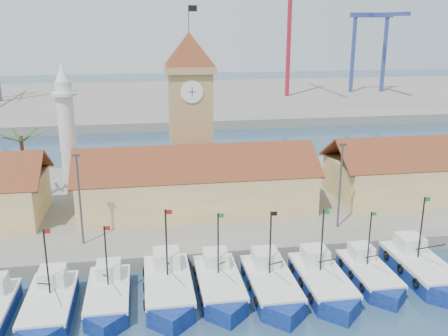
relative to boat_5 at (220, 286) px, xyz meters
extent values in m
plane|color=navy|center=(-0.04, -2.97, -0.77)|extent=(400.00, 400.00, 0.00)
cube|color=gray|center=(-0.04, 21.03, -0.02)|extent=(140.00, 32.00, 1.50)
cube|color=gray|center=(-0.04, 107.03, 0.23)|extent=(240.00, 80.00, 2.00)
cube|color=navy|center=(-13.67, -0.73, -0.27)|extent=(3.52, 7.96, 1.81)
cube|color=silver|center=(-13.67, -0.73, 0.64)|extent=(3.59, 8.18, 0.35)
cube|color=silver|center=(-13.67, 1.26, 1.44)|extent=(2.11, 2.21, 1.41)
cylinder|color=black|center=(-13.67, -0.23, 3.45)|extent=(0.14, 0.14, 5.63)
cube|color=#A5140F|center=(-13.42, -0.23, 6.07)|extent=(0.50, 0.02, 0.35)
cube|color=navy|center=(-9.21, 0.05, -0.29)|extent=(3.33, 7.55, 1.71)
cube|color=navy|center=(-9.21, -3.72, -0.29)|extent=(3.33, 3.33, 1.71)
cube|color=silver|center=(-9.21, 0.05, 0.57)|extent=(3.40, 7.76, 0.33)
cube|color=silver|center=(-9.21, 1.93, 1.33)|extent=(2.00, 2.10, 1.33)
cylinder|color=black|center=(-9.21, 0.52, 3.23)|extent=(0.13, 0.13, 5.34)
cube|color=#A5140F|center=(-8.97, 0.52, 5.71)|extent=(0.48, 0.02, 0.33)
cube|color=navy|center=(-4.32, 0.49, -0.23)|extent=(3.79, 8.57, 1.95)
cube|color=navy|center=(-4.32, -3.80, -0.23)|extent=(3.79, 3.79, 1.95)
cube|color=silver|center=(-4.32, 0.49, 0.75)|extent=(3.86, 8.81, 0.38)
cube|color=silver|center=(-4.32, 2.63, 1.61)|extent=(2.27, 2.38, 1.52)
cylinder|color=black|center=(-4.32, 1.03, 3.78)|extent=(0.15, 0.15, 6.06)
cube|color=#A5140F|center=(-4.05, 1.03, 6.59)|extent=(0.54, 0.02, 0.38)
cube|color=navy|center=(0.00, 0.40, -0.27)|extent=(3.51, 7.95, 1.81)
cube|color=navy|center=(0.00, -3.58, -0.27)|extent=(3.51, 3.51, 1.81)
cube|color=silver|center=(0.00, 0.40, 0.64)|extent=(3.58, 8.17, 0.35)
cube|color=silver|center=(0.00, 2.39, 1.44)|extent=(2.11, 2.21, 1.41)
cylinder|color=black|center=(0.00, 0.90, 3.45)|extent=(0.14, 0.14, 5.62)
cube|color=#197226|center=(0.25, 0.90, 6.06)|extent=(0.50, 0.02, 0.35)
cube|color=navy|center=(4.31, -0.45, -0.25)|extent=(3.62, 8.19, 1.86)
cube|color=navy|center=(4.31, -4.54, -0.25)|extent=(3.62, 3.62, 1.86)
cube|color=silver|center=(4.31, -0.45, 0.68)|extent=(3.69, 8.42, 0.36)
cube|color=silver|center=(4.31, 1.60, 1.51)|extent=(2.17, 2.28, 1.45)
cylinder|color=black|center=(4.31, 0.07, 3.58)|extent=(0.14, 0.14, 5.79)
cube|color=black|center=(4.57, 0.07, 6.27)|extent=(0.52, 0.02, 0.36)
cube|color=navy|center=(8.78, -0.62, -0.25)|extent=(3.60, 8.14, 1.85)
cube|color=navy|center=(8.78, -4.68, -0.25)|extent=(3.60, 3.60, 1.85)
cube|color=silver|center=(8.78, -0.62, 0.67)|extent=(3.67, 8.36, 0.36)
cube|color=silver|center=(8.78, 1.42, 1.49)|extent=(2.16, 2.26, 1.44)
cylinder|color=black|center=(8.78, -0.10, 3.55)|extent=(0.14, 0.14, 5.75)
cube|color=#197226|center=(9.04, -0.10, 6.22)|extent=(0.51, 0.02, 0.36)
cube|color=navy|center=(13.41, 0.11, -0.31)|extent=(3.21, 7.27, 1.65)
cube|color=navy|center=(13.41, -3.53, -0.31)|extent=(3.21, 3.21, 1.65)
cube|color=silver|center=(13.41, 0.11, 0.52)|extent=(3.28, 7.48, 0.32)
cube|color=silver|center=(13.41, 1.93, 1.25)|extent=(1.93, 2.02, 1.29)
cylinder|color=black|center=(13.41, 0.57, 3.09)|extent=(0.13, 0.13, 5.14)
cube|color=#197226|center=(13.64, 0.57, 5.48)|extent=(0.46, 0.02, 0.32)
cube|color=navy|center=(18.36, 0.18, -0.23)|extent=(3.73, 8.45, 1.92)
cube|color=navy|center=(18.36, -4.04, -0.23)|extent=(3.73, 3.73, 1.92)
cube|color=silver|center=(18.36, 0.18, 0.73)|extent=(3.81, 8.68, 0.37)
cube|color=silver|center=(18.36, 2.30, 1.58)|extent=(2.24, 2.35, 1.49)
cylinder|color=black|center=(18.36, 0.72, 3.71)|extent=(0.15, 0.15, 5.97)
cube|color=#197226|center=(18.63, 0.72, 6.48)|extent=(0.53, 0.02, 0.37)
cube|color=#E8CD7F|center=(-0.04, 17.03, 2.98)|extent=(26.00, 10.00, 4.50)
cube|color=brown|center=(-0.04, 14.53, 6.73)|extent=(27.04, 5.13, 3.21)
cube|color=brown|center=(-0.04, 19.53, 6.73)|extent=(27.04, 5.13, 3.21)
cube|color=brown|center=(31.96, 19.53, 6.73)|extent=(31.20, 5.13, 3.21)
cube|color=tan|center=(-0.04, 23.03, 8.23)|extent=(5.00, 5.00, 15.00)
cube|color=tan|center=(-0.04, 23.03, 16.13)|extent=(5.80, 5.80, 0.80)
pyramid|color=brown|center=(-0.04, 23.03, 18.43)|extent=(5.80, 5.80, 4.00)
cylinder|color=white|center=(-0.04, 20.48, 13.73)|extent=(2.60, 0.15, 2.60)
cube|color=black|center=(-0.04, 20.40, 13.73)|extent=(0.08, 0.02, 1.00)
cube|color=black|center=(-0.04, 20.40, 13.73)|extent=(0.80, 0.02, 0.08)
cylinder|color=#3F3F44|center=(-0.04, 23.03, 21.93)|extent=(0.10, 0.10, 3.00)
cube|color=black|center=(0.46, 23.03, 23.03)|extent=(1.00, 0.03, 0.70)
cylinder|color=silver|center=(-15.04, 25.03, 7.73)|extent=(2.00, 2.00, 14.00)
cylinder|color=silver|center=(-15.04, 25.03, 13.23)|extent=(3.00, 3.00, 0.40)
cone|color=silver|center=(-15.04, 25.03, 15.83)|extent=(1.80, 1.80, 2.40)
cylinder|color=brown|center=(-20.04, 23.03, 4.73)|extent=(0.44, 0.44, 8.00)
cube|color=#21511C|center=(-18.64, 23.03, 8.53)|extent=(2.80, 0.35, 1.18)
cube|color=#21511C|center=(-19.34, 24.24, 8.53)|extent=(1.71, 2.60, 1.18)
cube|color=#21511C|center=(-20.74, 24.24, 8.53)|extent=(1.71, 2.60, 1.18)
cube|color=#21511C|center=(-21.44, 23.03, 8.53)|extent=(2.80, 0.35, 1.18)
cube|color=#21511C|center=(-20.74, 21.82, 8.53)|extent=(1.71, 2.60, 1.18)
cube|color=#21511C|center=(-19.34, 21.82, 8.53)|extent=(1.71, 2.60, 1.18)
cylinder|color=#3F3F44|center=(-12.04, 9.03, 5.23)|extent=(0.20, 0.20, 9.00)
cube|color=#3F3F44|center=(-12.04, 9.03, 9.63)|extent=(0.70, 0.25, 0.25)
cylinder|color=#3F3F44|center=(13.96, 9.03, 5.23)|extent=(0.20, 0.20, 9.00)
cube|color=#3F3F44|center=(13.96, 9.03, 9.63)|extent=(0.70, 0.25, 0.25)
cube|color=#B01B2F|center=(35.46, 102.03, 20.10)|extent=(1.00, 1.00, 37.73)
cube|color=#2F4091|center=(56.96, 107.03, 12.23)|extent=(0.90, 0.90, 22.00)
cube|color=#2F4091|center=(66.96, 107.03, 12.23)|extent=(0.90, 0.90, 22.00)
cube|color=#2F4091|center=(61.96, 107.03, 23.73)|extent=(13.00, 1.40, 1.40)
cube|color=#2F4091|center=(61.96, 97.03, 23.73)|extent=(1.40, 22.00, 1.00)
camera|label=1|loc=(-5.73, -37.18, 21.36)|focal=40.00mm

